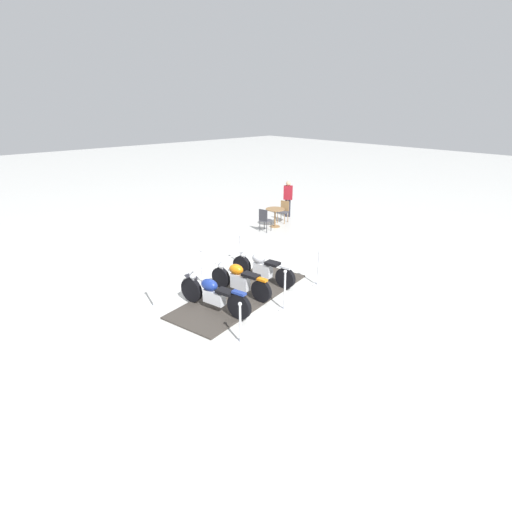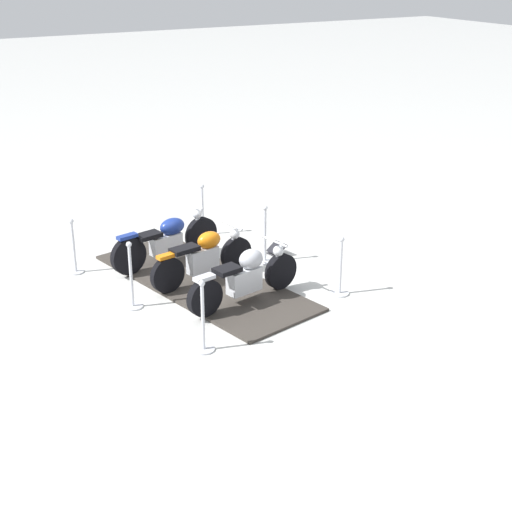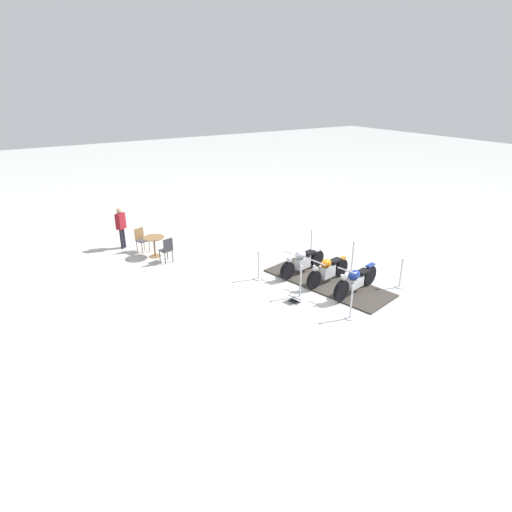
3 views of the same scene
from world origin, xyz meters
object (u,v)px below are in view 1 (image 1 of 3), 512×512
Objects in this scene: stanchion_right_rear at (153,294)px; bystander_person at (288,196)px; motorcycle_copper at (239,279)px; cafe_chair_across_table at (284,210)px; motorcycle_navy at (213,294)px; motorcycle_chrome at (262,267)px; stanchion_right_mid at (202,273)px; stanchion_left_rear at (240,328)px; stanchion_right_front at (240,255)px; info_placard at (191,279)px; cafe_chair_near_table at (265,219)px; stanchion_left_mid at (285,297)px; cafe_table at (275,213)px; stanchion_left_front at (318,274)px.

bystander_person is at bearing 112.78° from stanchion_right_rear.
cafe_chair_across_table is (-4.28, 6.18, 0.06)m from motorcycle_copper.
motorcycle_copper is 1.09m from motorcycle_navy.
stanchion_right_mid reaches higher than motorcycle_chrome.
stanchion_left_rear is at bearing 152.07° from motorcycle_navy.
info_placard is at bearing -88.78° from stanchion_right_front.
motorcycle_chrome is at bearing -16.79° from stanchion_right_front.
bystander_person reaches higher than cafe_chair_near_table.
motorcycle_chrome is 0.97× the size of motorcycle_navy.
stanchion_right_mid reaches higher than motorcycle_navy.
stanchion_left_mid is 1.86m from stanchion_left_rear.
stanchion_left_rear is 1.26× the size of cafe_table.
stanchion_right_rear reaches higher than stanchion_right_front.
cafe_table is (-5.46, 5.08, 0.22)m from stanchion_left_mid.
stanchion_left_rear reaches higher than cafe_table.
motorcycle_chrome is 3.29m from stanchion_left_rear.
cafe_table is at bearing 0.00° from cafe_chair_across_table.
stanchion_left_mid is at bearing 45.19° from stanchion_right_rear.
info_placard is at bearing 34.52° from motorcycle_chrome.
stanchion_right_mid reaches higher than stanchion_right_front.
bystander_person is (-3.08, 7.44, 0.93)m from info_placard.
motorcycle_navy is 8.53m from cafe_chair_across_table.
stanchion_left_front is (0.81, 3.19, -0.12)m from motorcycle_navy.
stanchion_left_rear is 10.78m from bystander_person.
stanchion_right_front is (-1.98, 2.59, -0.16)m from motorcycle_navy.
stanchion_right_front is 3.41m from stanchion_left_mid.
motorcycle_navy reaches higher than info_placard.
bystander_person is (-3.04, 5.46, 0.67)m from stanchion_right_front.
stanchion_left_mid is 6.79m from cafe_chair_near_table.
cafe_table is (-5.85, 6.90, 0.23)m from stanchion_left_rear.
cafe_chair_across_table is (-2.91, 6.47, 0.21)m from stanchion_right_mid.
stanchion_left_mid reaches higher than stanchion_right_mid.
bystander_person is (-3.43, 7.28, 0.66)m from stanchion_right_mid.
stanchion_left_mid is 9.14m from bystander_person.
cafe_table is 0.83m from cafe_chair_near_table.
stanchion_left_rear is 9.05m from cafe_table.
stanchion_right_front is at bearing -9.07° from bystander_person.
stanchion_right_mid is at bearing -77.18° from info_placard.
info_placard is at bearing -136.83° from stanchion_left_front.
stanchion_right_rear is 1.32× the size of cafe_table.
stanchion_left_mid is (1.20, 1.37, -0.11)m from motorcycle_navy.
stanchion_right_front is at bearing -10.94° from info_placard.
info_placard is at bearing -170.78° from cafe_chair_near_table.
cafe_chair_across_table is at bearing 111.73° from stanchion_right_rear.
stanchion_left_front is at bearing 12.04° from bystander_person.
bystander_person is at bearing 10.33° from info_placard.
stanchion_left_front is at bearing -32.81° from cafe_table.
stanchion_right_rear is 1.11× the size of cafe_chair_near_table.
motorcycle_copper is at bearing 65.20° from stanchion_right_rear.
stanchion_right_mid is (-1.59, 0.77, -0.15)m from motorcycle_navy.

